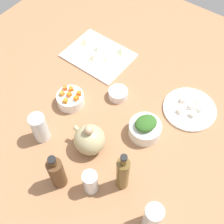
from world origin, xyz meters
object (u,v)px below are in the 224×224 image
object	(u,v)px
bowl_carrots	(71,99)
bowl_greens	(145,129)
drinking_glass_2	(91,182)
plate_tofu	(189,109)
bottle_1	(123,173)
drinking_glass_1	(153,217)
cutting_board	(98,55)
teapot	(90,139)
bowl_small_side	(118,94)
drinking_glass_0	(40,128)
bottle_0	(57,173)

from	to	relation	value
bowl_carrots	bowl_greens	bearing A→B (deg)	-170.07
bowl_greens	drinking_glass_2	distance (cm)	33.05
bowl_carrots	plate_tofu	bearing A→B (deg)	-148.05
bottle_1	drinking_glass_2	bearing A→B (deg)	44.49
bottle_1	drinking_glass_2	world-z (taller)	bottle_1
drinking_glass_1	cutting_board	bearing A→B (deg)	-39.81
cutting_board	plate_tofu	xyz separation A→B (cm)	(-54.25, 2.42, 0.10)
bowl_carrots	bottle_1	xyz separation A→B (cm)	(-41.44, 18.00, 7.32)
cutting_board	plate_tofu	world-z (taller)	plate_tofu
drinking_glass_2	cutting_board	bearing A→B (deg)	-54.66
cutting_board	teapot	distance (cm)	53.06
bowl_small_side	drinking_glass_0	size ratio (longest dim) A/B	0.62
plate_tofu	drinking_glass_2	xyz separation A→B (cm)	(13.35, 55.25, 5.40)
bowl_greens	bowl_carrots	size ratio (longest dim) A/B	1.11
bottle_1	bowl_small_side	bearing A→B (deg)	-52.49
bowl_greens	bottle_0	xyz separation A→B (cm)	(14.81, 37.98, 5.58)
teapot	cutting_board	bearing A→B (deg)	-56.06
bottle_1	drinking_glass_0	bearing A→B (deg)	4.07
bowl_greens	teapot	world-z (taller)	teapot
teapot	drinking_glass_2	xyz separation A→B (cm)	(-11.45, 13.91, -0.23)
teapot	plate_tofu	bearing A→B (deg)	-120.96
cutting_board	drinking_glass_2	distance (cm)	70.91
drinking_glass_0	teapot	bearing A→B (deg)	-157.08
cutting_board	bowl_carrots	world-z (taller)	bowl_carrots
bottle_0	bowl_carrots	bearing A→B (deg)	-55.96
cutting_board	teapot	bearing A→B (deg)	123.94
bowl_greens	drinking_glass_1	size ratio (longest dim) A/B	0.95
bottle_0	drinking_glass_1	distance (cm)	37.69
bowl_small_side	drinking_glass_0	xyz separation A→B (cm)	(13.69, 36.67, 5.13)
bottle_0	drinking_glass_0	xyz separation A→B (cm)	(19.62, -10.82, -1.51)
teapot	drinking_glass_1	xyz separation A→B (cm)	(-36.85, 11.50, 1.06)
bowl_greens	bowl_small_side	distance (cm)	22.84
drinking_glass_2	plate_tofu	bearing A→B (deg)	-103.58
cutting_board	bowl_carrots	xyz separation A→B (cm)	(-8.03, 31.24, 2.29)
plate_tofu	drinking_glass_1	distance (cm)	54.61
cutting_board	plate_tofu	distance (cm)	54.30
bowl_carrots	bottle_0	distance (cm)	38.65
bowl_carrots	drinking_glass_2	xyz separation A→B (cm)	(-32.86, 26.43, 3.22)
cutting_board	bowl_carrots	distance (cm)	32.34
bowl_carrots	drinking_glass_2	distance (cm)	42.29
bowl_greens	bowl_small_side	world-z (taller)	bowl_greens
cutting_board	bottle_0	size ratio (longest dim) A/B	1.58
cutting_board	drinking_glass_1	bearing A→B (deg)	140.19
drinking_glass_0	bottle_1	bearing A→B (deg)	-175.93
bowl_carrots	teapot	xyz separation A→B (cm)	(-21.41, 12.52, 3.44)
bottle_0	bottle_1	size ratio (longest dim) A/B	0.86
bottle_0	bottle_1	distance (cm)	24.30
drinking_glass_2	drinking_glass_0	bearing A→B (deg)	-10.21
bowl_greens	bottle_1	world-z (taller)	bottle_1
bowl_small_side	bottle_0	xyz separation A→B (cm)	(-5.92, 47.49, 6.64)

